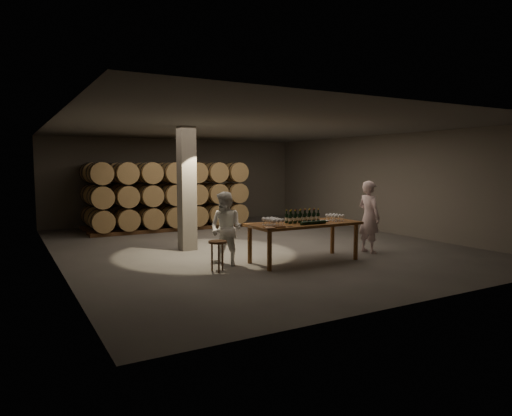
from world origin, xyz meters
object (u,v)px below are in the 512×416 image
tasting_table (304,227)px  person_man (369,217)px  bottle_cluster (302,218)px  stool (218,246)px  notebook_near (279,226)px  plate (323,221)px  person_woman (226,229)px

tasting_table → person_man: (2.05, 0.07, 0.11)m
bottle_cluster → stool: bottle_cluster is taller
bottle_cluster → person_man: (2.05, 0.01, -0.10)m
bottle_cluster → notebook_near: size_ratio=3.54×
plate → stool: plate is taller
bottle_cluster → plate: (0.54, -0.07, -0.10)m
plate → stool: 2.71m
plate → notebook_near: bearing=-166.4°
stool → bottle_cluster: bearing=0.0°
stool → person_woman: (0.40, 0.43, 0.29)m
plate → person_man: 1.51m
plate → notebook_near: (-1.46, -0.35, 0.01)m
bottle_cluster → stool: 2.19m
plate → stool: (-2.68, 0.07, -0.38)m
plate → stool: size_ratio=0.44×
tasting_table → stool: size_ratio=4.04×
bottle_cluster → tasting_table: bearing=-87.0°
bottle_cluster → person_man: 2.05m
stool → person_man: bearing=0.2°
stool → person_woman: 0.66m
plate → person_woman: (-2.28, 0.50, -0.09)m
stool → person_man: size_ratio=0.35×
person_man → person_woman: person_man is taller
tasting_table → person_man: size_ratio=1.43×
notebook_near → person_woman: 1.19m
bottle_cluster → person_man: size_ratio=0.47×
plate → person_man: size_ratio=0.15×
notebook_near → person_man: person_man is taller
bottle_cluster → plate: 0.56m
plate → notebook_near: 1.50m
tasting_table → stool: (-2.14, 0.06, -0.27)m
tasting_table → person_man: person_man is taller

